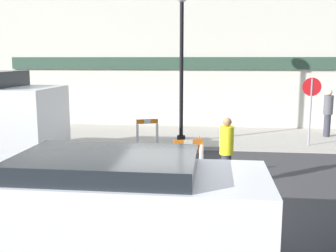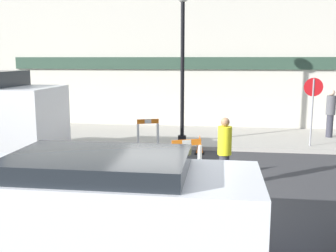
% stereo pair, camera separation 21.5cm
% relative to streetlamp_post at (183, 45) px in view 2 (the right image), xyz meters
% --- Properties ---
extents(ground_plane, '(60.00, 60.00, 0.00)m').
position_rel_streetlamp_post_xyz_m(ground_plane, '(0.37, -5.07, -3.41)').
color(ground_plane, '#38383A').
extents(sidewalk_slab, '(18.00, 3.91, 0.13)m').
position_rel_streetlamp_post_xyz_m(sidewalk_slab, '(0.37, 1.38, -3.35)').
color(sidewalk_slab, '#ADA89E').
rests_on(sidewalk_slab, ground_plane).
extents(storefront_facade, '(18.00, 0.22, 5.50)m').
position_rel_streetlamp_post_xyz_m(storefront_facade, '(0.37, 3.41, -0.66)').
color(storefront_facade, beige).
rests_on(storefront_facade, ground_plane).
extents(streetlamp_post, '(0.44, 0.44, 5.10)m').
position_rel_streetlamp_post_xyz_m(streetlamp_post, '(0.00, 0.00, 0.00)').
color(streetlamp_post, black).
rests_on(streetlamp_post, sidewalk_slab).
extents(stop_sign, '(0.60, 0.06, 2.25)m').
position_rel_streetlamp_post_xyz_m(stop_sign, '(4.26, 0.01, -1.78)').
color(stop_sign, gray).
rests_on(stop_sign, sidewalk_slab).
extents(barricade_0, '(0.74, 0.42, 1.04)m').
position_rel_streetlamp_post_xyz_m(barricade_0, '(0.50, -3.88, -2.86)').
color(barricade_0, white).
rests_on(barricade_0, ground_plane).
extents(barricade_1, '(0.72, 0.37, 1.03)m').
position_rel_streetlamp_post_xyz_m(barricade_1, '(-1.05, -0.72, -2.87)').
color(barricade_1, white).
rests_on(barricade_1, ground_plane).
extents(traffic_cone_0, '(0.30, 0.30, 0.64)m').
position_rel_streetlamp_post_xyz_m(traffic_cone_0, '(-2.19, -3.15, -3.10)').
color(traffic_cone_0, black).
rests_on(traffic_cone_0, ground_plane).
extents(traffic_cone_1, '(0.30, 0.30, 0.61)m').
position_rel_streetlamp_post_xyz_m(traffic_cone_1, '(0.67, -1.03, -3.12)').
color(traffic_cone_1, black).
rests_on(traffic_cone_1, ground_plane).
extents(traffic_cone_2, '(0.30, 0.30, 0.74)m').
position_rel_streetlamp_post_xyz_m(traffic_cone_2, '(-1.49, -3.03, -3.05)').
color(traffic_cone_2, black).
rests_on(traffic_cone_2, ground_plane).
extents(person_worker, '(0.45, 0.45, 1.65)m').
position_rel_streetlamp_post_xyz_m(person_worker, '(1.41, -4.26, -2.52)').
color(person_worker, '#33333D').
rests_on(person_worker, ground_plane).
extents(person_pedestrian, '(0.44, 0.44, 1.75)m').
position_rel_streetlamp_post_xyz_m(person_pedestrian, '(5.27, 1.66, -2.33)').
color(person_pedestrian, '#33333D').
rests_on(person_pedestrian, sidewalk_slab).
extents(parked_car_1, '(4.54, 1.95, 1.66)m').
position_rel_streetlamp_post_xyz_m(parked_car_1, '(-0.37, -8.04, -2.47)').
color(parked_car_1, silver).
rests_on(parked_car_1, ground_plane).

